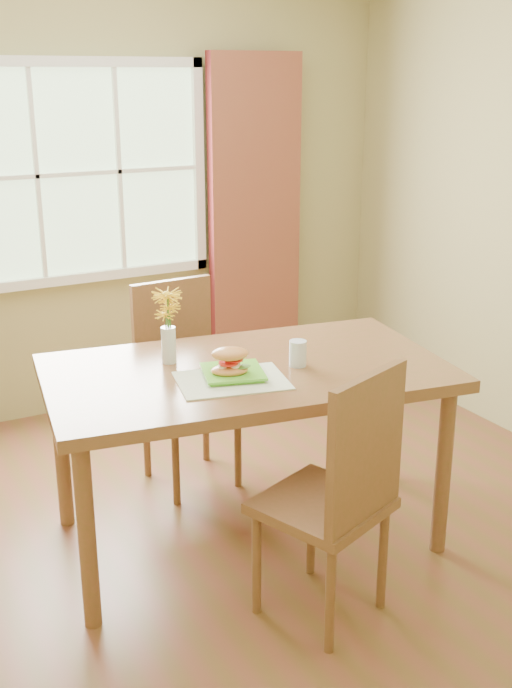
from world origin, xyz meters
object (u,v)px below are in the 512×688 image
at_px(flower_vase, 168,317).
at_px(chair_far, 182,373).
at_px(chair_near, 342,488).
at_px(croissant_sandwich, 230,362).
at_px(dining_table, 246,386).
at_px(water_glass, 298,354).

bearing_deg(flower_vase, chair_far, 61.55).
bearing_deg(chair_near, croissant_sandwich, 84.19).
height_order(chair_near, croissant_sandwich, chair_near).
height_order(dining_table, flower_vase, flower_vase).
height_order(croissant_sandwich, water_glass, croissant_sandwich).
distance_m(croissant_sandwich, water_glass, 0.33).
bearing_deg(water_glass, chair_far, 104.57).
relative_size(chair_far, water_glass, 9.23).
bearing_deg(chair_near, dining_table, 72.17).
bearing_deg(dining_table, flower_vase, 150.31).
bearing_deg(dining_table, chair_far, 99.32).
distance_m(dining_table, water_glass, 0.27).
relative_size(dining_table, croissant_sandwich, 9.87).
relative_size(dining_table, water_glass, 16.26).
relative_size(chair_near, flower_vase, 3.17).
xyz_separation_m(chair_far, water_glass, (0.21, -0.81, 0.32)).
bearing_deg(flower_vase, dining_table, -38.67).
relative_size(dining_table, flower_vase, 5.56).
xyz_separation_m(croissant_sandwich, water_glass, (0.33, 0.00, -0.02)).
distance_m(dining_table, croissant_sandwich, 0.23).
xyz_separation_m(chair_near, chair_far, (-0.04, 1.42, -0.00)).
bearing_deg(croissant_sandwich, flower_vase, 134.35).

